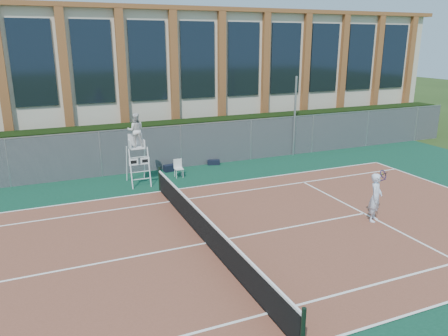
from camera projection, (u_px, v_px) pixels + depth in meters
name	position (u px, v px, depth m)	size (l,w,h in m)	color
ground	(206.00, 244.00, 14.09)	(120.00, 120.00, 0.00)	#233814
apron	(196.00, 232.00, 14.97)	(36.00, 20.00, 0.01)	#0C3825
tennis_court	(206.00, 243.00, 14.08)	(23.77, 10.97, 0.02)	brown
tennis_net	(206.00, 229.00, 13.94)	(0.10, 11.30, 1.10)	black
fence	(142.00, 150.00, 21.54)	(40.00, 0.06, 2.20)	#595E60
hedge	(137.00, 145.00, 22.60)	(40.00, 1.40, 2.20)	black
building	(108.00, 75.00, 28.76)	(45.00, 10.60, 8.22)	beige
steel_pole	(295.00, 117.00, 24.42)	(0.12, 0.12, 4.46)	#9EA0A5
umpire_chair	(136.00, 132.00, 19.39)	(0.92, 1.41, 3.29)	white
plastic_chair	(178.00, 167.00, 20.90)	(0.42, 0.42, 0.86)	silver
sports_bag_near	(171.00, 168.00, 21.91)	(0.78, 0.31, 0.33)	black
sports_bag_far	(213.00, 162.00, 23.04)	(0.64, 0.28, 0.26)	black
tennis_player	(376.00, 197.00, 15.62)	(1.05, 0.81, 1.78)	silver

